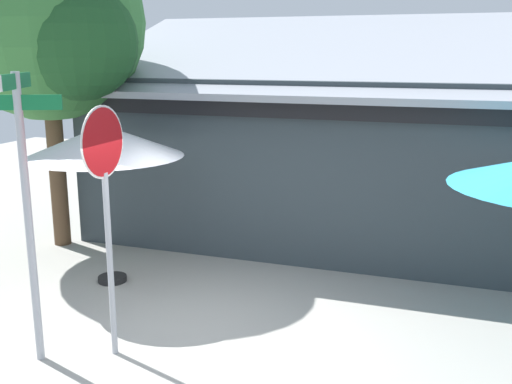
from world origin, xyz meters
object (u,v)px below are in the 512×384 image
street_sign_post (26,191)px  patio_umbrella_ivory_left (104,142)px  stop_sign (105,184)px  shade_tree (51,26)px

street_sign_post → patio_umbrella_ivory_left: 2.41m
stop_sign → shade_tree: size_ratio=0.52×
street_sign_post → stop_sign: (0.74, 0.40, 0.04)m
street_sign_post → stop_sign: size_ratio=1.12×
stop_sign → shade_tree: (-3.03, 3.20, 1.86)m
stop_sign → street_sign_post: bearing=-151.8°
street_sign_post → stop_sign: bearing=28.2°
street_sign_post → shade_tree: size_ratio=0.58×
street_sign_post → stop_sign: 0.84m
patio_umbrella_ivory_left → shade_tree: 2.76m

